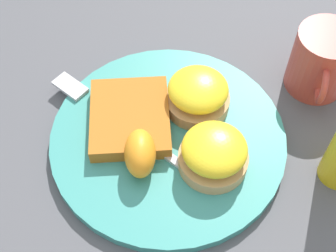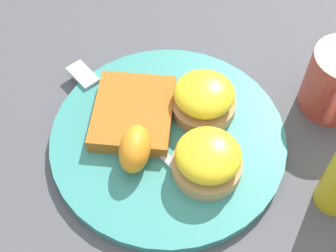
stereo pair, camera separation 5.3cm
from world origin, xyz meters
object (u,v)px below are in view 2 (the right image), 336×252
object	(u,v)px
fork	(116,108)
orange_wedge	(135,149)
hashbrown_patty	(133,113)
sandwich_benedict_left	(208,160)
sandwich_benedict_right	(204,98)

from	to	relation	value
fork	orange_wedge	bearing A→B (deg)	41.91
hashbrown_patty	fork	distance (m)	0.03
sandwich_benedict_left	hashbrown_patty	distance (m)	0.12
sandwich_benedict_left	orange_wedge	world-z (taller)	sandwich_benedict_left
sandwich_benedict_left	orange_wedge	distance (m)	0.08
hashbrown_patty	sandwich_benedict_right	bearing A→B (deg)	118.96
sandwich_benedict_left	fork	world-z (taller)	sandwich_benedict_left
sandwich_benedict_right	fork	xyz separation A→B (m)	(0.04, -0.10, -0.02)
sandwich_benedict_right	fork	bearing A→B (deg)	-69.39
sandwich_benedict_right	hashbrown_patty	xyz separation A→B (m)	(0.04, -0.08, -0.01)
sandwich_benedict_right	fork	size ratio (longest dim) A/B	0.39
sandwich_benedict_right	hashbrown_patty	bearing A→B (deg)	-61.04
hashbrown_patty	fork	world-z (taller)	hashbrown_patty
fork	sandwich_benedict_left	bearing A→B (deg)	72.44
hashbrown_patty	fork	bearing A→B (deg)	-98.36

